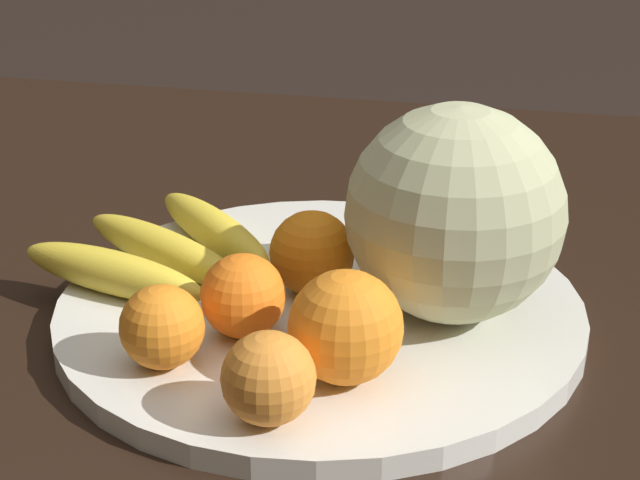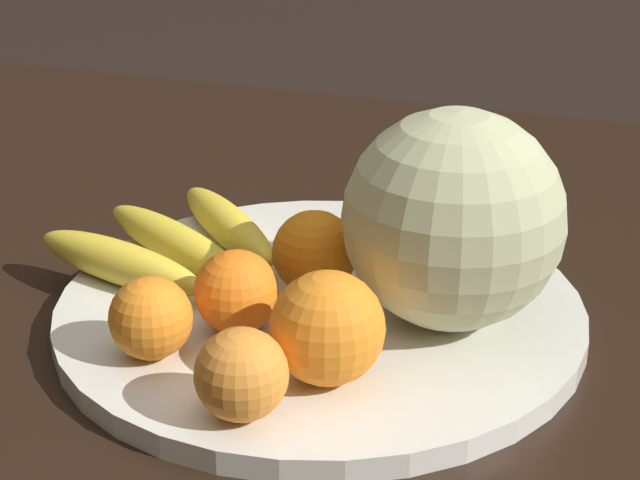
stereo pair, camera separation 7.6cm
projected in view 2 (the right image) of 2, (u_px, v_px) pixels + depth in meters
The scene contains 9 objects.
kitchen_table at pixel (325, 434), 0.81m from camera, with size 1.32×1.14×0.73m.
fruit_bowl at pixel (320, 311), 0.79m from camera, with size 0.39×0.39×0.02m.
melon at pixel (453, 219), 0.73m from camera, with size 0.15×0.15×0.15m.
banana_bunch at pixel (176, 244), 0.84m from camera, with size 0.20×0.20×0.03m.
orange_front_left at pixel (315, 253), 0.79m from camera, with size 0.06×0.06×0.06m.
orange_front_right at pixel (327, 328), 0.68m from camera, with size 0.07×0.07×0.07m.
orange_mid_center at pixel (237, 292), 0.74m from camera, with size 0.06×0.06×0.06m.
orange_back_left at pixel (151, 318), 0.71m from camera, with size 0.06×0.06×0.06m.
orange_back_right at pixel (241, 374), 0.64m from camera, with size 0.06×0.06×0.06m.
Camera 2 is at (0.21, -0.64, 1.12)m, focal length 60.00 mm.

